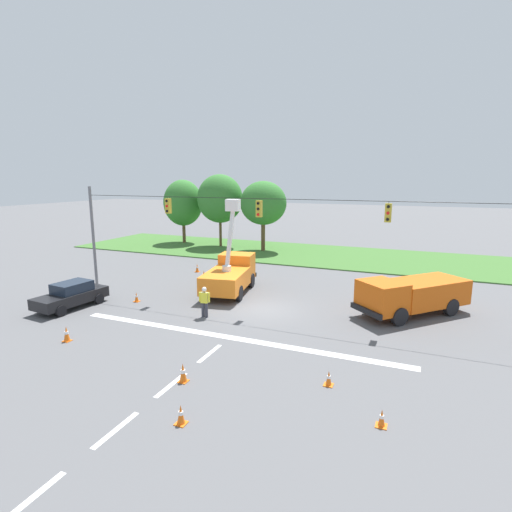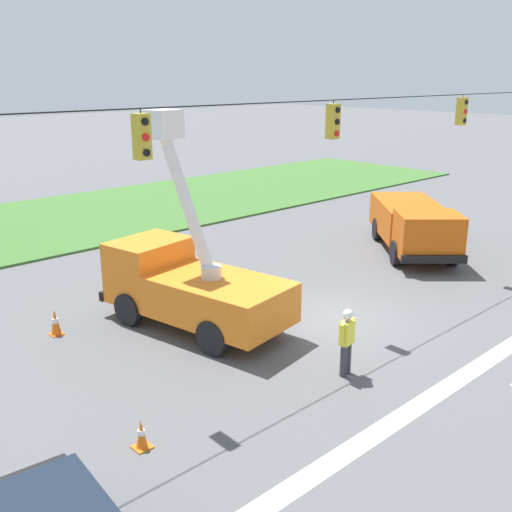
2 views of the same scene
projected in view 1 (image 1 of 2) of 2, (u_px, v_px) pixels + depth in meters
name	position (u px, v px, depth m)	size (l,w,h in m)	color
ground_plane	(264.00, 309.00, 24.01)	(200.00, 200.00, 0.00)	#565659
grass_verge	(329.00, 256.00, 40.31)	(56.00, 12.00, 0.10)	#3D6B2D
lane_markings	(215.00, 349.00, 18.42)	(17.60, 15.25, 0.01)	silver
signal_gantry	(264.00, 236.00, 23.16)	(26.20, 0.33, 7.20)	slate
tree_far_west	(183.00, 203.00, 47.42)	(4.69, 4.38, 7.57)	brown
tree_west	(220.00, 199.00, 44.66)	(5.24, 4.53, 8.18)	brown
tree_centre	(263.00, 203.00, 42.04)	(4.98, 4.35, 7.47)	brown
utility_truck_bucket_lift	(230.00, 273.00, 27.48)	(3.44, 6.24, 6.33)	orange
utility_truck_support_near	(412.00, 294.00, 22.92)	(6.42, 6.61, 2.16)	#D6560F
sedan_black	(71.00, 295.00, 24.20)	(2.24, 4.45, 1.56)	black
road_worker	(204.00, 300.00, 22.46)	(0.64, 0.30, 1.77)	#383842
traffic_cone_foreground_left	(181.00, 415.00, 12.75)	(0.36, 0.36, 0.67)	orange
traffic_cone_foreground_right	(382.00, 418.00, 12.64)	(0.36, 0.36, 0.58)	orange
traffic_cone_mid_left	(197.00, 268.00, 33.47)	(0.36, 0.36, 0.72)	orange
traffic_cone_mid_right	(183.00, 373.00, 15.39)	(0.36, 0.36, 0.76)	orange
traffic_cone_near_bucket	(329.00, 378.00, 15.14)	(0.36, 0.36, 0.59)	orange
traffic_cone_lane_edge_a	(67.00, 334.00, 19.24)	(0.36, 0.36, 0.76)	orange
traffic_cone_lane_edge_b	(137.00, 297.00, 25.42)	(0.36, 0.36, 0.63)	orange
traffic_cone_far_left	(204.00, 275.00, 30.79)	(0.36, 0.36, 0.77)	orange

